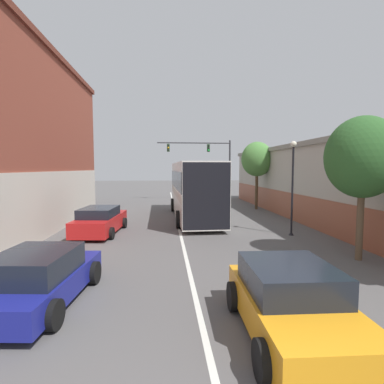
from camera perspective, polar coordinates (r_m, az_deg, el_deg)
name	(u,v)px	position (r m, az deg, el deg)	size (l,w,h in m)	color
lane_center_line	(178,223)	(18.62, -2.73, -5.85)	(0.14, 46.29, 0.01)	silver
building_right_storefront	(345,179)	(22.72, 27.11, 2.16)	(8.10, 27.55, 4.98)	#B7B2A3
bus	(194,187)	(20.13, 0.37, 0.91)	(2.96, 10.89, 3.73)	silver
hatchback_foreground	(292,303)	(6.70, 18.45, -19.39)	(2.21, 3.90, 1.42)	orange
parked_car_left_near	(100,221)	(16.21, -17.07, -5.26)	(2.33, 4.55, 1.37)	red
parked_car_left_mid	(39,279)	(8.59, -27.14, -14.46)	(2.37, 4.21, 1.36)	navy
traffic_signal_gantry	(208,157)	(31.79, 3.14, 6.72)	(7.75, 0.36, 6.30)	#333338
street_lamp	(292,184)	(15.69, 18.60, 1.48)	(0.29, 0.29, 4.70)	black
street_tree_near	(363,158)	(12.42, 29.78, 5.69)	(2.68, 2.41, 5.24)	brown
street_tree_far	(257,159)	(25.02, 12.28, 6.08)	(2.55, 2.30, 5.50)	#4C3823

